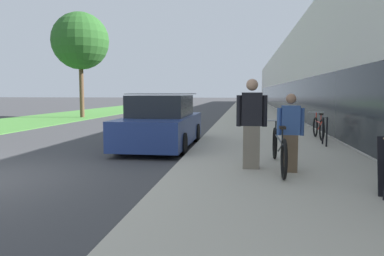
% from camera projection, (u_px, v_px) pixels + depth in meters
% --- Properties ---
extents(sidewalk_slab, '(4.38, 70.00, 0.11)m').
position_uv_depth(sidewalk_slab, '(255.00, 115.00, 26.65)').
color(sidewalk_slab, '#B2AA99').
rests_on(sidewalk_slab, ground).
extents(storefront_facade, '(10.01, 70.00, 5.71)m').
position_uv_depth(storefront_facade, '(336.00, 79.00, 33.25)').
color(storefront_facade, silver).
rests_on(storefront_facade, ground).
extents(lawn_strip, '(5.61, 70.00, 0.03)m').
position_uv_depth(lawn_strip, '(103.00, 111.00, 32.41)').
color(lawn_strip, '#478438').
rests_on(lawn_strip, ground).
extents(tandem_bicycle, '(0.52, 2.82, 0.92)m').
position_uv_depth(tandem_bicycle, '(279.00, 149.00, 7.64)').
color(tandem_bicycle, black).
rests_on(tandem_bicycle, sidewalk_slab).
extents(person_rider, '(0.52, 0.20, 1.52)m').
position_uv_depth(person_rider, '(290.00, 133.00, 7.22)').
color(person_rider, brown).
rests_on(person_rider, sidewalk_slab).
extents(person_bystander, '(0.62, 0.24, 1.81)m').
position_uv_depth(person_bystander, '(252.00, 124.00, 7.56)').
color(person_bystander, '#756B5B').
rests_on(person_bystander, sidewalk_slab).
extents(bike_rack_hoop, '(0.05, 0.60, 0.84)m').
position_uv_depth(bike_rack_hoop, '(325.00, 128.00, 10.87)').
color(bike_rack_hoop, black).
rests_on(bike_rack_hoop, sidewalk_slab).
extents(cruiser_bike_nearest, '(0.52, 1.80, 0.88)m').
position_uv_depth(cruiser_bike_nearest, '(319.00, 128.00, 12.44)').
color(cruiser_bike_nearest, black).
rests_on(cruiser_bike_nearest, sidewalk_slab).
extents(parked_sedan_curbside, '(1.97, 4.63, 1.63)m').
position_uv_depth(parked_sedan_curbside, '(161.00, 124.00, 11.25)').
color(parked_sedan_curbside, navy).
rests_on(parked_sedan_curbside, ground).
extents(street_tree_far, '(3.65, 3.65, 6.76)m').
position_uv_depth(street_tree_far, '(80.00, 41.00, 23.99)').
color(street_tree_far, brown).
rests_on(street_tree_far, ground).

